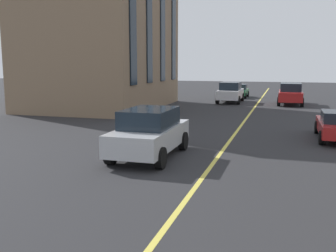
{
  "coord_description": "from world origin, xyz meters",
  "views": [
    {
      "loc": [
        1.36,
        -2.42,
        3.61
      ],
      "look_at": [
        12.58,
        0.97,
        1.72
      ],
      "focal_mm": 41.82,
      "sensor_mm": 36.0,
      "label": 1
    }
  ],
  "objects_px": {
    "car_silver_mid": "(150,132)",
    "car_red_parked_a": "(291,94)",
    "car_white_trailing": "(230,92)",
    "car_green_far": "(239,91)"
  },
  "relations": [
    {
      "from": "car_silver_mid",
      "to": "car_white_trailing",
      "type": "xyz_separation_m",
      "value": [
        22.2,
        -0.06,
        0.0
      ]
    },
    {
      "from": "car_red_parked_a",
      "to": "car_white_trailing",
      "type": "height_order",
      "value": "same"
    },
    {
      "from": "car_silver_mid",
      "to": "car_green_far",
      "type": "bearing_deg",
      "value": -0.35
    },
    {
      "from": "car_red_parked_a",
      "to": "car_green_far",
      "type": "xyz_separation_m",
      "value": [
        6.02,
        5.18,
        -0.27
      ]
    },
    {
      "from": "car_green_far",
      "to": "car_white_trailing",
      "type": "distance_m",
      "value": 5.64
    },
    {
      "from": "car_red_parked_a",
      "to": "car_white_trailing",
      "type": "bearing_deg",
      "value": 85.85
    },
    {
      "from": "car_red_parked_a",
      "to": "car_white_trailing",
      "type": "distance_m",
      "value": 5.31
    },
    {
      "from": "car_silver_mid",
      "to": "car_red_parked_a",
      "type": "bearing_deg",
      "value": -13.79
    },
    {
      "from": "car_silver_mid",
      "to": "car_green_far",
      "type": "height_order",
      "value": "car_silver_mid"
    },
    {
      "from": "car_red_parked_a",
      "to": "car_white_trailing",
      "type": "relative_size",
      "value": 1.0
    }
  ]
}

